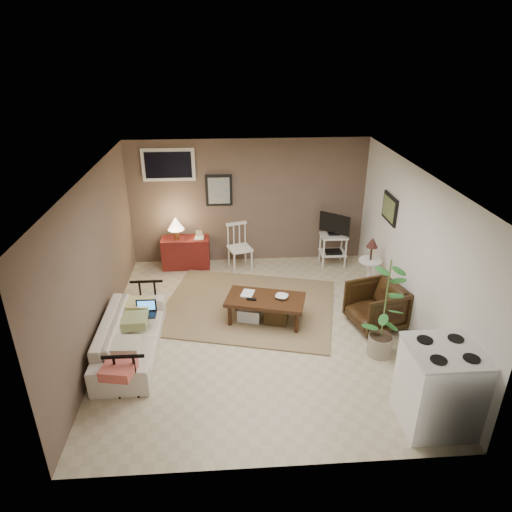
{
  "coord_description": "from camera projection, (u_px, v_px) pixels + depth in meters",
  "views": [
    {
      "loc": [
        -0.43,
        -5.8,
        3.96
      ],
      "look_at": [
        -0.0,
        0.35,
        1.07
      ],
      "focal_mm": 32.0,
      "sensor_mm": 36.0,
      "label": 1
    }
  ],
  "objects": [
    {
      "name": "stove",
      "position": [
        439.0,
        387.0,
        5.04
      ],
      "size": [
        0.79,
        0.73,
        1.03
      ],
      "color": "white",
      "rests_on": "floor"
    },
    {
      "name": "spindle_chair",
      "position": [
        240.0,
        248.0,
        8.66
      ],
      "size": [
        0.5,
        0.5,
        0.89
      ],
      "color": "white",
      "rests_on": "floor"
    },
    {
      "name": "book_console",
      "position": [
        194.0,
        233.0,
        8.59
      ],
      "size": [
        0.17,
        0.03,
        0.23
      ],
      "primitive_type": "imported",
      "rotation": [
        0.0,
        0.0,
        -0.03
      ],
      "color": "#391E0F",
      "rests_on": "red_console"
    },
    {
      "name": "coffee_table",
      "position": [
        265.0,
        308.0,
        7.03
      ],
      "size": [
        1.3,
        0.9,
        0.45
      ],
      "color": "#391E0F",
      "rests_on": "floor"
    },
    {
      "name": "art_back",
      "position": [
        219.0,
        190.0,
        8.54
      ],
      "size": [
        0.5,
        0.03,
        0.6
      ],
      "primitive_type": "cube",
      "color": "black"
    },
    {
      "name": "rug",
      "position": [
        249.0,
        306.0,
        7.53
      ],
      "size": [
        3.18,
        2.79,
        0.03
      ],
      "primitive_type": "cube",
      "rotation": [
        0.0,
        0.0,
        -0.25
      ],
      "color": "#8B7451",
      "rests_on": "floor"
    },
    {
      "name": "floor",
      "position": [
        258.0,
        329.0,
        6.95
      ],
      "size": [
        5.0,
        5.0,
        0.0
      ],
      "primitive_type": "plane",
      "color": "#C1B293",
      "rests_on": "ground"
    },
    {
      "name": "sofa_end_rails",
      "position": [
        138.0,
        333.0,
        6.31
      ],
      "size": [
        0.51,
        1.9,
        0.64
      ],
      "primitive_type": null,
      "color": "black",
      "rests_on": "floor"
    },
    {
      "name": "red_console",
      "position": [
        185.0,
        250.0,
        8.74
      ],
      "size": [
        0.9,
        0.4,
        1.04
      ],
      "color": "maroon",
      "rests_on": "floor"
    },
    {
      "name": "side_table",
      "position": [
        370.0,
        259.0,
        7.71
      ],
      "size": [
        0.39,
        0.39,
        1.04
      ],
      "color": "white",
      "rests_on": "floor"
    },
    {
      "name": "book_table",
      "position": [
        242.0,
        286.0,
        7.04
      ],
      "size": [
        0.18,
        0.07,
        0.25
      ],
      "primitive_type": "imported",
      "rotation": [
        0.0,
        0.0,
        -0.31
      ],
      "color": "#391E0F",
      "rests_on": "coffee_table"
    },
    {
      "name": "sofa_pillows",
      "position": [
        130.0,
        334.0,
        6.05
      ],
      "size": [
        0.36,
        1.81,
        0.13
      ],
      "primitive_type": null,
      "color": "beige",
      "rests_on": "sofa"
    },
    {
      "name": "sofa",
      "position": [
        130.0,
        330.0,
        6.28
      ],
      "size": [
        0.55,
        1.9,
        0.74
      ],
      "primitive_type": "imported",
      "rotation": [
        0.0,
        0.0,
        1.57
      ],
      "color": "beige",
      "rests_on": "floor"
    },
    {
      "name": "tv_stand",
      "position": [
        334.0,
        239.0,
        8.75
      ],
      "size": [
        0.51,
        0.43,
        1.04
      ],
      "color": "white",
      "rests_on": "floor"
    },
    {
      "name": "armchair",
      "position": [
        376.0,
        304.0,
        6.89
      ],
      "size": [
        0.85,
        0.88,
        0.75
      ],
      "primitive_type": "imported",
      "rotation": [
        0.0,
        0.0,
        -1.3
      ],
      "color": "black",
      "rests_on": "floor"
    },
    {
      "name": "bowl",
      "position": [
        282.0,
        293.0,
        6.92
      ],
      "size": [
        0.2,
        0.12,
        0.19
      ],
      "primitive_type": "imported",
      "rotation": [
        0.0,
        0.0,
        -0.43
      ],
      "color": "#391E0F",
      "rests_on": "coffee_table"
    },
    {
      "name": "art_right",
      "position": [
        390.0,
        208.0,
        7.39
      ],
      "size": [
        0.03,
        0.6,
        0.45
      ],
      "primitive_type": "cube",
      "color": "black"
    },
    {
      "name": "potted_plant",
      "position": [
        385.0,
        305.0,
        6.06
      ],
      "size": [
        0.37,
        0.37,
        1.49
      ],
      "color": "tan",
      "rests_on": "floor"
    },
    {
      "name": "window",
      "position": [
        168.0,
        165.0,
        8.27
      ],
      "size": [
        0.96,
        0.03,
        0.6
      ],
      "primitive_type": "cube",
      "color": "white"
    },
    {
      "name": "laptop",
      "position": [
        146.0,
        310.0,
        6.54
      ],
      "size": [
        0.29,
        0.21,
        0.2
      ],
      "color": "black",
      "rests_on": "sofa"
    }
  ]
}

